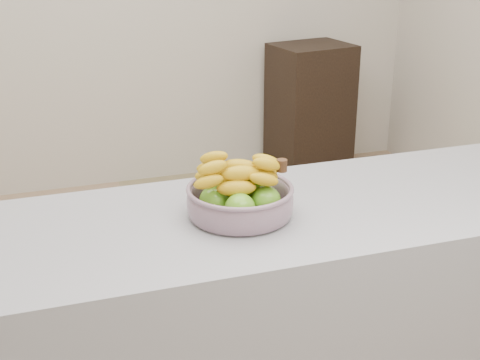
# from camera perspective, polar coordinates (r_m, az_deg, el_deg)

# --- Properties ---
(counter) EXTENTS (2.00, 0.60, 0.90)m
(counter) POSITION_cam_1_polar(r_m,az_deg,el_deg) (1.99, 0.59, -14.82)
(counter) COLOR #98979F
(counter) RESTS_ON ground
(cabinet) EXTENTS (0.54, 0.46, 0.86)m
(cabinet) POSITION_cam_1_polar(r_m,az_deg,el_deg) (4.45, 5.98, 5.94)
(cabinet) COLOR black
(cabinet) RESTS_ON ground
(fruit_bowl) EXTENTS (0.28, 0.28, 0.16)m
(fruit_bowl) POSITION_cam_1_polar(r_m,az_deg,el_deg) (1.73, -0.02, -1.48)
(fruit_bowl) COLOR #909AAD
(fruit_bowl) RESTS_ON counter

